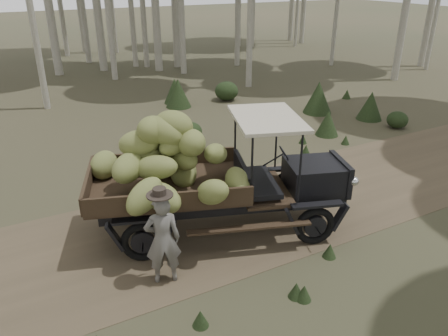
{
  "coord_description": "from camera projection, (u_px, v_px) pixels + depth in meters",
  "views": [
    {
      "loc": [
        -4.08,
        -7.48,
        5.15
      ],
      "look_at": [
        -0.24,
        -0.3,
        1.44
      ],
      "focal_mm": 35.0,
      "sensor_mm": 36.0,
      "label": 1
    }
  ],
  "objects": [
    {
      "name": "banana_truck",
      "position": [
        193.0,
        166.0,
        8.72
      ],
      "size": [
        5.69,
        3.47,
        2.75
      ],
      "rotation": [
        0.0,
        0.0,
        -0.33
      ],
      "color": "black",
      "rests_on": "ground"
    },
    {
      "name": "farmer",
      "position": [
        163.0,
        239.0,
        7.59
      ],
      "size": [
        0.72,
        0.57,
        1.87
      ],
      "rotation": [
        0.0,
        0.0,
        2.86
      ],
      "color": "#615D58",
      "rests_on": "ground"
    },
    {
      "name": "dirt_track",
      "position": [
        227.0,
        219.0,
        9.89
      ],
      "size": [
        70.0,
        4.0,
        0.01
      ],
      "primitive_type": "cube",
      "color": "brown",
      "rests_on": "ground"
    },
    {
      "name": "ground",
      "position": [
        227.0,
        219.0,
        9.89
      ],
      "size": [
        120.0,
        120.0,
        0.0
      ],
      "primitive_type": "plane",
      "color": "#473D2B",
      "rests_on": "ground"
    },
    {
      "name": "undergrowth",
      "position": [
        188.0,
        239.0,
        8.19
      ],
      "size": [
        23.53,
        21.44,
        1.34
      ],
      "color": "#233319",
      "rests_on": "ground"
    }
  ]
}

